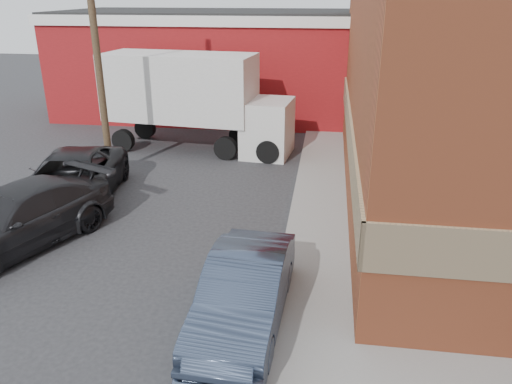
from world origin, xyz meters
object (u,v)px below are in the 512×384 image
at_px(sedan, 244,293).
at_px(suv_a, 71,179).
at_px(utility_pole, 96,47).
at_px(suv_b, 16,219).
at_px(warehouse, 211,63).
at_px(box_truck, 198,96).

bearing_deg(sedan, suv_a, 142.44).
xyz_separation_m(utility_pole, suv_b, (-0.04, -5.97, -3.92)).
bearing_deg(suv_a, sedan, -49.75).
height_order(warehouse, sedan, warehouse).
bearing_deg(sedan, utility_pole, 130.55).
xyz_separation_m(warehouse, suv_a, (-1.54, -13.87, -2.00)).
height_order(utility_pole, sedan, utility_pole).
bearing_deg(suv_b, warehouse, 107.73).
xyz_separation_m(suv_a, box_truck, (2.68, 6.48, 1.57)).
relative_size(utility_pole, suv_b, 1.58).
xyz_separation_m(warehouse, box_truck, (1.14, -7.39, -0.43)).
bearing_deg(sedan, box_truck, 110.83).
height_order(warehouse, box_truck, warehouse).
bearing_deg(suv_a, suv_b, -99.93).
relative_size(sedan, suv_b, 0.81).
distance_m(utility_pole, suv_b, 7.14).
distance_m(warehouse, box_truck, 7.49).
bearing_deg(box_truck, suv_a, -106.34).
xyz_separation_m(suv_b, box_truck, (2.68, 9.58, 1.56)).
height_order(suv_b, box_truck, box_truck).
bearing_deg(suv_a, utility_pole, 79.29).
bearing_deg(suv_b, box_truck, 97.27).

